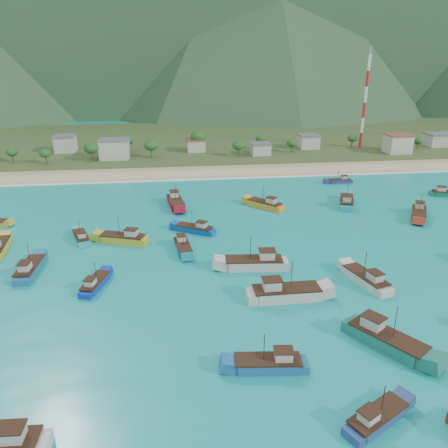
{
  "coord_description": "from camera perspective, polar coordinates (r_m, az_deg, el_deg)",
  "views": [
    {
      "loc": [
        -13.76,
        -77.64,
        40.5
      ],
      "look_at": [
        -1.94,
        18.0,
        3.0
      ],
      "focal_mm": 35.0,
      "sensor_mm": 36.0,
      "label": 1
    }
  ],
  "objects": [
    {
      "name": "boat_16",
      "position": [
        71.1,
        20.35,
        -14.03
      ],
      "size": [
        10.33,
        12.71,
        7.57
      ],
      "rotation": [
        0.0,
        0.0,
        3.74
      ],
      "color": "#21705F",
      "rests_on": "ground"
    },
    {
      "name": "boat_4",
      "position": [
        107.17,
        -18.17,
        -1.73
      ],
      "size": [
        5.47,
        9.38,
        5.32
      ],
      "rotation": [
        0.0,
        0.0,
        0.33
      ],
      "color": "teal",
      "rests_on": "ground"
    },
    {
      "name": "boat_22",
      "position": [
        63.32,
        5.93,
        -17.79
      ],
      "size": [
        10.58,
        4.1,
        6.1
      ],
      "rotation": [
        0.0,
        0.0,
        1.47
      ],
      "color": "#1A5D95",
      "rests_on": "ground"
    },
    {
      "name": "boat_23",
      "position": [
        125.9,
        -6.36,
        2.81
      ],
      "size": [
        5.2,
        12.67,
        7.27
      ],
      "rotation": [
        0.0,
        0.0,
        3.27
      ],
      "color": "maroon",
      "rests_on": "ground"
    },
    {
      "name": "boat_21",
      "position": [
        88.88,
        4.08,
        -5.18
      ],
      "size": [
        13.22,
        4.92,
        7.65
      ],
      "rotation": [
        0.0,
        0.0,
        1.48
      ],
      "color": "beige",
      "rests_on": "ground"
    },
    {
      "name": "beach",
      "position": [
        162.37,
        -1.97,
        6.81
      ],
      "size": [
        400.0,
        18.0,
        1.2
      ],
      "primitive_type": "cube",
      "color": "beige",
      "rests_on": "ground"
    },
    {
      "name": "village",
      "position": [
        185.51,
        -0.2,
        10.16
      ],
      "size": [
        210.43,
        28.26,
        7.37
      ],
      "color": "beige",
      "rests_on": "ground"
    },
    {
      "name": "land",
      "position": [
        221.8,
        -3.43,
        10.7
      ],
      "size": [
        400.0,
        110.0,
        2.4
      ],
      "primitive_type": "cube",
      "color": "#385123",
      "rests_on": "ground"
    },
    {
      "name": "boat_2",
      "position": [
        130.3,
        15.69,
        2.75
      ],
      "size": [
        7.73,
        12.47,
        7.1
      ],
      "rotation": [
        0.0,
        0.0,
        5.91
      ],
      "color": "teal",
      "rests_on": "ground"
    },
    {
      "name": "boat_0",
      "position": [
        85.43,
        -16.48,
        -7.57
      ],
      "size": [
        5.02,
        9.24,
        5.24
      ],
      "rotation": [
        0.0,
        0.0,
        6.0
      ],
      "color": "#0E34A2",
      "rests_on": "ground"
    },
    {
      "name": "boat_27",
      "position": [
        94.99,
        -24.02,
        -5.45
      ],
      "size": [
        3.76,
        10.97,
        6.39
      ],
      "rotation": [
        0.0,
        0.0,
        6.23
      ],
      "color": "#1D638B",
      "rests_on": "ground"
    },
    {
      "name": "surf_line",
      "position": [
        153.23,
        -1.65,
        5.93
      ],
      "size": [
        400.0,
        2.5,
        0.08
      ],
      "primitive_type": "cube",
      "color": "white",
      "rests_on": "ground"
    },
    {
      "name": "boat_26",
      "position": [
        153.24,
        14.86,
        5.42
      ],
      "size": [
        8.47,
        2.74,
        4.96
      ],
      "rotation": [
        0.0,
        0.0,
        1.6
      ],
      "color": "navy",
      "rests_on": "ground"
    },
    {
      "name": "ground",
      "position": [
        88.64,
        2.69,
        -5.95
      ],
      "size": [
        600.0,
        600.0,
        0.0
      ],
      "primitive_type": "plane",
      "color": "#0C858D",
      "rests_on": "ground"
    },
    {
      "name": "boat_28",
      "position": [
        150.44,
        27.09,
        3.53
      ],
      "size": [
        10.17,
        5.14,
        5.77
      ],
      "rotation": [
        0.0,
        0.0,
        4.47
      ],
      "color": "#116242",
      "rests_on": "ground"
    },
    {
      "name": "boat_32",
      "position": [
        124.04,
        5.41,
        2.51
      ],
      "size": [
        10.12,
        10.54,
        6.67
      ],
      "rotation": [
        0.0,
        0.0,
        0.75
      ],
      "color": "orange",
      "rests_on": "ground"
    },
    {
      "name": "boat_9",
      "position": [
        87.29,
        18.1,
        -6.93
      ],
      "size": [
        6.23,
        11.66,
        6.61
      ],
      "rotation": [
        0.0,
        0.0,
        0.28
      ],
      "color": "beige",
      "rests_on": "ground"
    },
    {
      "name": "boat_11",
      "position": [
        106.65,
        -3.79,
        -0.71
      ],
      "size": [
        10.06,
        7.57,
        5.87
      ],
      "rotation": [
        0.0,
        0.0,
        1.04
      ],
      "color": "#0D48A5",
      "rests_on": "ground"
    },
    {
      "name": "boat_17",
      "position": [
        58.86,
        19.3,
        -22.89
      ],
      "size": [
        9.47,
        6.83,
        5.48
      ],
      "rotation": [
        0.0,
        0.0,
        5.21
      ],
      "color": "navy",
      "rests_on": "ground"
    },
    {
      "name": "boat_6",
      "position": [
        78.87,
        7.96,
        -8.99
      ],
      "size": [
        13.3,
        3.99,
        7.85
      ],
      "rotation": [
        0.0,
        0.0,
        4.72
      ],
      "color": "beige",
      "rests_on": "ground"
    },
    {
      "name": "boat_24",
      "position": [
        97.18,
        -5.4,
        -3.04
      ],
      "size": [
        4.06,
        10.02,
        5.75
      ],
      "rotation": [
        0.0,
        0.0,
        3.27
      ],
      "color": "#127694",
      "rests_on": "ground"
    },
    {
      "name": "boat_10",
      "position": [
        103.27,
        -13.0,
        -1.91
      ],
      "size": [
        11.79,
        6.85,
        6.69
      ],
      "rotation": [
        0.0,
        0.0,
        1.24
      ],
      "color": "gold",
      "rests_on": "ground"
    },
    {
      "name": "boat_18",
      "position": [
        127.51,
        24.08,
        1.23
      ],
      "size": [
        8.79,
        11.7,
        6.83
      ],
      "rotation": [
        0.0,
        0.0,
        2.61
      ],
      "color": "#B93420",
      "rests_on": "ground"
    },
    {
      "name": "vegetation",
      "position": [
        184.18,
        -5.04,
        10.12
      ],
      "size": [
        278.93,
        25.66,
        9.06
      ],
      "color": "#235623",
      "rests_on": "ground"
    },
    {
      "name": "radio_tower",
      "position": [
        204.8,
        17.92,
        14.87
      ],
      "size": [
        1.2,
        1.2,
        39.15
      ],
      "color": "red",
      "rests_on": "ground"
    }
  ]
}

